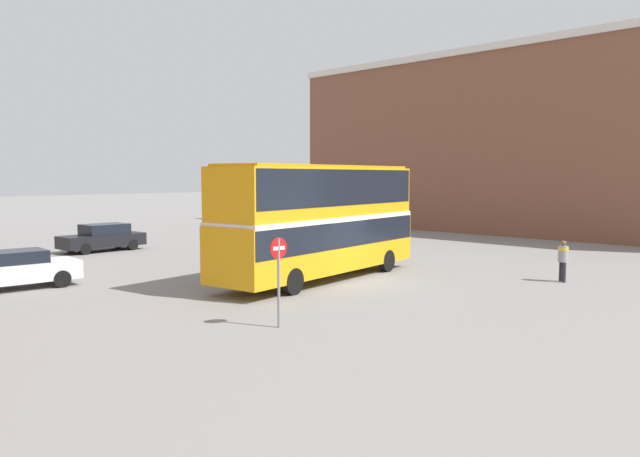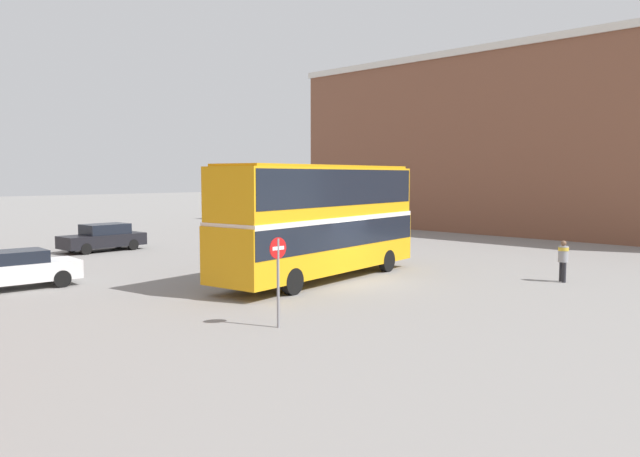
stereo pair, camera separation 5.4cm
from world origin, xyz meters
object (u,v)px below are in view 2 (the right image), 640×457
object	(u,v)px
double_decker_bus	(320,215)
parked_car_kerb_near	(103,237)
parked_car_kerb_far	(18,269)
no_entry_sign	(278,268)
pedestrian_foreground	(563,257)

from	to	relation	value
double_decker_bus	parked_car_kerb_near	xyz separation A→B (m)	(-1.82, 15.73, -1.93)
parked_car_kerb_near	parked_car_kerb_far	distance (m)	11.96
no_entry_sign	pedestrian_foreground	bearing A→B (deg)	-10.53
parked_car_kerb_far	double_decker_bus	bearing A→B (deg)	-30.57
parked_car_kerb_near	no_entry_sign	distance (m)	21.27
pedestrian_foreground	no_entry_sign	distance (m)	13.43
double_decker_bus	parked_car_kerb_near	size ratio (longest dim) A/B	2.35
parked_car_kerb_far	parked_car_kerb_near	bearing A→B (deg)	53.28
pedestrian_foreground	parked_car_kerb_near	xyz separation A→B (m)	(-8.36, 23.14, -0.26)
pedestrian_foreground	parked_car_kerb_far	bearing A→B (deg)	-0.75
parked_car_kerb_near	parked_car_kerb_far	xyz separation A→B (m)	(-7.83, -9.04, -0.02)
parked_car_kerb_near	no_entry_sign	bearing A→B (deg)	73.85
double_decker_bus	parked_car_kerb_far	size ratio (longest dim) A/B	2.55
no_entry_sign	parked_car_kerb_far	bearing A→B (deg)	104.41
parked_car_kerb_near	parked_car_kerb_far	size ratio (longest dim) A/B	1.08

